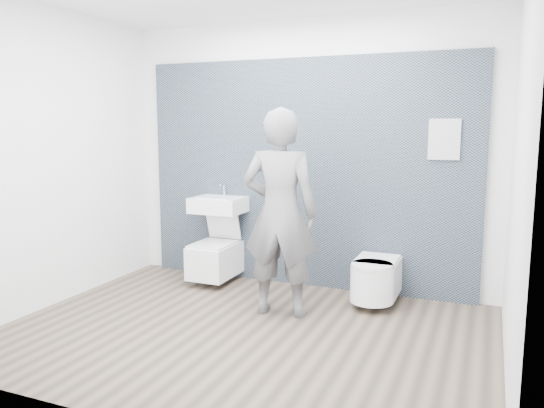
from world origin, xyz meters
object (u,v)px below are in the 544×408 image
at_px(visitor, 280,213).
at_px(toilet_square, 215,258).
at_px(washbasin, 218,204).
at_px(toilet_rounded, 375,279).

bearing_deg(visitor, toilet_square, -40.27).
bearing_deg(washbasin, visitor, -35.14).
height_order(washbasin, visitor, visitor).
bearing_deg(washbasin, toilet_square, -90.00).
relative_size(washbasin, visitor, 0.30).
bearing_deg(toilet_square, washbasin, 90.00).
xyz_separation_m(washbasin, toilet_square, (-0.00, -0.09, -0.58)).
relative_size(washbasin, toilet_rounded, 0.81).
relative_size(toilet_square, visitor, 0.43).
relative_size(toilet_rounded, visitor, 0.37).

